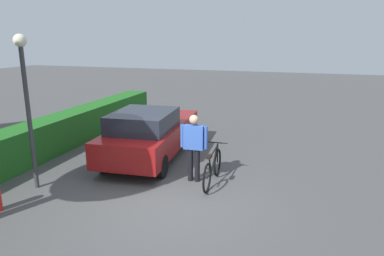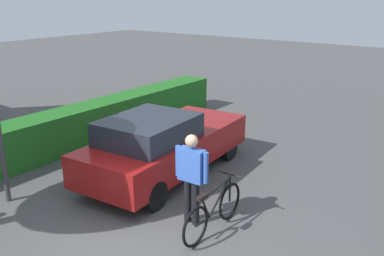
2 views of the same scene
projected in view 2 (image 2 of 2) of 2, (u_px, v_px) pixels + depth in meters
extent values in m
plane|color=#4A4A4A|center=(136.00, 249.00, 6.82)|extent=(60.00, 60.00, 0.00)
cube|color=maroon|center=(167.00, 147.00, 9.49)|extent=(4.57, 2.11, 0.69)
cube|color=#1E232D|center=(149.00, 129.00, 8.79)|extent=(2.03, 1.70, 0.50)
cylinder|color=black|center=(176.00, 137.00, 11.21)|extent=(0.60, 0.23, 0.59)
cylinder|color=black|center=(229.00, 148.00, 10.41)|extent=(0.60, 0.23, 0.59)
cylinder|color=black|center=(94.00, 177.00, 8.78)|extent=(0.60, 0.23, 0.59)
cylinder|color=black|center=(155.00, 195.00, 7.97)|extent=(0.60, 0.23, 0.59)
torus|color=black|center=(230.00, 201.00, 7.65)|extent=(0.70, 0.06, 0.70)
torus|color=black|center=(195.00, 227.00, 6.81)|extent=(0.70, 0.06, 0.70)
cylinder|color=black|center=(220.00, 196.00, 7.31)|extent=(0.69, 0.05, 0.54)
cylinder|color=black|center=(206.00, 208.00, 6.98)|extent=(0.26, 0.04, 0.46)
cylinder|color=black|center=(216.00, 189.00, 7.15)|extent=(0.85, 0.05, 0.09)
cylinder|color=black|center=(203.00, 222.00, 6.97)|extent=(0.41, 0.04, 0.05)
cylinder|color=black|center=(230.00, 189.00, 7.57)|extent=(0.04, 0.04, 0.50)
cube|color=black|center=(202.00, 197.00, 6.81)|extent=(0.22, 0.10, 0.06)
cylinder|color=black|center=(230.00, 174.00, 7.48)|extent=(0.04, 0.50, 0.03)
cylinder|color=black|center=(188.00, 200.00, 7.53)|extent=(0.13, 0.13, 0.82)
cylinder|color=black|center=(196.00, 203.00, 7.44)|extent=(0.13, 0.13, 0.82)
cube|color=#3359B2|center=(192.00, 165.00, 7.27)|extent=(0.22, 0.49, 0.58)
sphere|color=tan|center=(192.00, 141.00, 7.14)|extent=(0.22, 0.22, 0.22)
cylinder|color=#3359B2|center=(178.00, 160.00, 7.43)|extent=(0.09, 0.09, 0.56)
cylinder|color=#3359B2|center=(206.00, 168.00, 7.11)|extent=(0.09, 0.09, 0.56)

